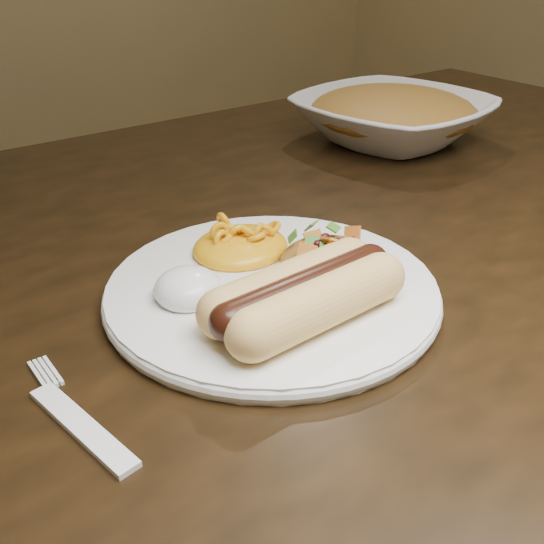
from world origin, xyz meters
TOP-DOWN VIEW (x-y plane):
  - table at (0.00, 0.00)m, footprint 1.60×0.90m
  - plate at (-0.04, -0.07)m, footprint 0.31×0.31m
  - hotdog at (-0.05, -0.12)m, footprint 0.14×0.07m
  - mac_and_cheese at (-0.03, -0.00)m, footprint 0.11×0.11m
  - sour_cream at (-0.11, -0.05)m, footprint 0.06×0.06m
  - taco_salad at (0.01, -0.07)m, footprint 0.08×0.08m
  - fork at (-0.22, -0.12)m, footprint 0.04×0.12m
  - serving_bowl at (0.34, 0.17)m, footprint 0.28×0.28m
  - bowl_filling at (0.34, 0.17)m, footprint 0.29×0.29m

SIDE VIEW (x-z plane):
  - table at x=0.00m, z-range 0.28..1.03m
  - fork at x=-0.22m, z-range 0.75..0.75m
  - plate at x=-0.04m, z-range 0.75..0.76m
  - taco_salad at x=0.01m, z-range 0.76..0.80m
  - sour_cream at x=-0.11m, z-range 0.76..0.80m
  - mac_and_cheese at x=-0.03m, z-range 0.76..0.80m
  - serving_bowl at x=0.34m, z-range 0.75..0.81m
  - hotdog at x=-0.05m, z-range 0.76..0.80m
  - bowl_filling at x=0.34m, z-range 0.77..0.83m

